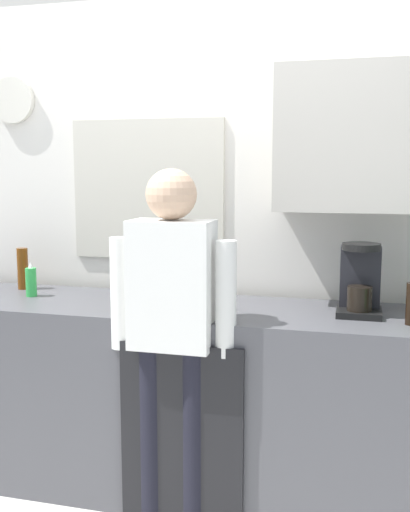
# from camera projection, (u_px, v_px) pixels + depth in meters

# --- Properties ---
(kitchen_counter) EXTENTS (2.93, 0.64, 0.94)m
(kitchen_counter) POSITION_uv_depth(u_px,v_px,m) (191.00, 399.00, 2.96)
(kitchen_counter) COLOR #4C4C51
(kitchen_counter) RESTS_ON ground_plane
(dishwasher_panel) EXTENTS (0.56, 0.02, 0.84)m
(dishwasher_panel) POSITION_uv_depth(u_px,v_px,m) (181.00, 437.00, 2.64)
(dishwasher_panel) COLOR black
(dishwasher_panel) RESTS_ON ground_plane
(back_wall_assembly) EXTENTS (4.53, 0.42, 2.60)m
(back_wall_assembly) POSITION_uv_depth(u_px,v_px,m) (229.00, 214.00, 3.20)
(back_wall_assembly) COLOR white
(back_wall_assembly) RESTS_ON ground_plane
(coffee_maker) EXTENTS (0.20, 0.20, 0.33)m
(coffee_maker) POSITION_uv_depth(u_px,v_px,m) (360.00, 283.00, 2.71)
(coffee_maker) COLOR black
(coffee_maker) RESTS_ON kitchen_counter
(bottle_olive_oil) EXTENTS (0.06, 0.06, 0.25)m
(bottle_olive_oil) POSITION_uv_depth(u_px,v_px,m) (139.00, 276.00, 3.02)
(bottle_olive_oil) COLOR olive
(bottle_olive_oil) RESTS_ON kitchen_counter
(bottle_amber_beer) EXTENTS (0.06, 0.06, 0.23)m
(bottle_amber_beer) POSITION_uv_depth(u_px,v_px,m) (23.00, 269.00, 3.31)
(bottle_amber_beer) COLOR brown
(bottle_amber_beer) RESTS_ON kitchen_counter
(potted_plant) EXTENTS (0.15, 0.15, 0.23)m
(potted_plant) POSITION_uv_depth(u_px,v_px,m) (146.00, 284.00, 2.76)
(potted_plant) COLOR #9E5638
(potted_plant) RESTS_ON kitchen_counter
(dish_soap) EXTENTS (0.06, 0.06, 0.18)m
(dish_soap) POSITION_uv_depth(u_px,v_px,m) (31.00, 282.00, 3.12)
(dish_soap) COLOR green
(dish_soap) RESTS_ON kitchen_counter
(person_at_sink) EXTENTS (0.57, 0.22, 1.60)m
(person_at_sink) POSITION_uv_depth(u_px,v_px,m) (172.00, 319.00, 2.61)
(person_at_sink) COLOR black
(person_at_sink) RESTS_ON ground_plane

